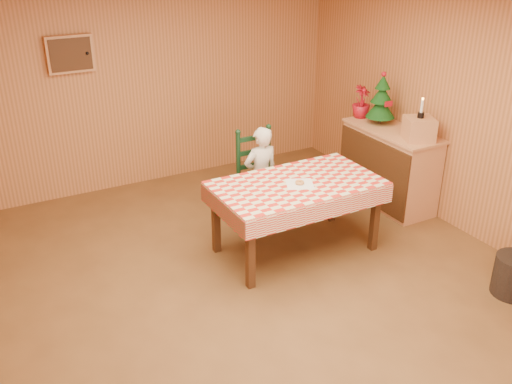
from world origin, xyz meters
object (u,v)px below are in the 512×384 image
ladder_chair (258,179)px  crate (419,129)px  dining_table (297,190)px  christmas_tree (381,100)px  shelf_unit (389,167)px  seated_child (261,176)px

ladder_chair → crate: crate is taller
ladder_chair → crate: (1.59, -0.75, 0.55)m
dining_table → christmas_tree: size_ratio=2.67×
dining_table → shelf_unit: size_ratio=1.34×
seated_child → shelf_unit: size_ratio=0.91×
ladder_chair → crate: 1.84m
seated_child → shelf_unit: (1.58, -0.29, -0.10)m
dining_table → ladder_chair: bearing=90.0°
dining_table → crate: 1.63m
ladder_chair → christmas_tree: size_ratio=1.74×
dining_table → seated_child: bearing=90.0°
dining_table → crate: size_ratio=5.52×
seated_child → christmas_tree: 1.72m
seated_child → crate: size_ratio=3.75×
dining_table → ladder_chair: size_ratio=1.53×
ladder_chair → shelf_unit: size_ratio=0.87×
dining_table → shelf_unit: shelf_unit is taller
shelf_unit → christmas_tree: 0.79m
ladder_chair → seated_child: (-0.00, -0.06, 0.06)m
christmas_tree → crate: bearing=-90.0°
shelf_unit → ladder_chair: bearing=167.5°
ladder_chair → christmas_tree: 1.74m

